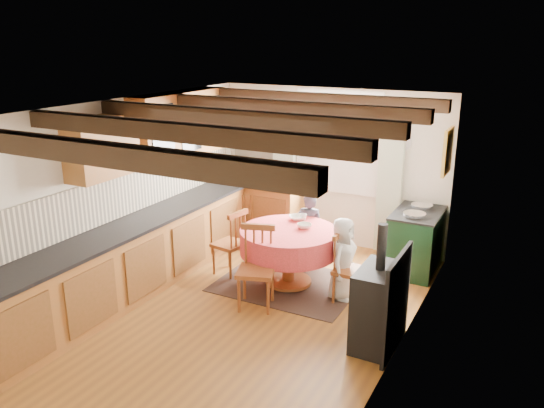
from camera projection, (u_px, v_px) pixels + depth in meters
The scene contains 40 objects.
floor at pixel (240, 316), 6.33m from camera, with size 3.60×5.50×0.00m, color #955C22.
ceiling at pixel (236, 109), 5.62m from camera, with size 3.60×5.50×0.00m, color white.
wall_back at pixel (331, 167), 8.30m from camera, with size 3.60×0.00×2.40m, color silver.
wall_front at pixel (27, 335), 3.64m from camera, with size 3.60×0.00×2.40m, color silver.
wall_left at pixel (114, 197), 6.77m from camera, with size 0.00×5.50×2.40m, color silver.
wall_right at pixel (400, 247), 5.18m from camera, with size 0.00×5.50×2.40m, color silver.
beam_a at pixel (94, 153), 3.95m from camera, with size 3.60×0.16×0.16m, color black.
beam_b at pixel (178, 132), 4.80m from camera, with size 3.60×0.16×0.16m, color black.
beam_c at pixel (236, 118), 5.64m from camera, with size 3.60×0.16×0.16m, color black.
beam_d at pixel (280, 107), 6.49m from camera, with size 3.60×0.16×0.16m, color black.
beam_e at pixel (313, 99), 7.34m from camera, with size 3.60×0.16×0.16m, color black.
splash_left at pixel (132, 192), 7.01m from camera, with size 0.02×4.50×0.55m, color beige.
splash_back at pixel (273, 161), 8.73m from camera, with size 1.40×0.02×0.55m, color beige.
base_cabinet_left at pixel (138, 258), 6.86m from camera, with size 0.60×5.30×0.88m, color #9D5920.
base_cabinet_back at pixel (262, 210), 8.74m from camera, with size 1.30×0.60×0.88m, color #9D5920.
worktop_left at pixel (136, 224), 6.72m from camera, with size 0.64×5.30×0.04m, color black.
worktop_back at pixel (261, 183), 8.58m from camera, with size 1.30×0.64×0.04m, color black.
wall_cabinet_glass at pixel (181, 125), 7.49m from camera, with size 0.34×1.80×0.90m, color #9D5920.
wall_cabinet_solid at pixel (102, 147), 6.23m from camera, with size 0.34×0.90×0.70m, color #9D5920.
window_frame at pixel (338, 142), 8.13m from camera, with size 1.34×0.03×1.54m, color white.
window_pane at pixel (338, 142), 8.13m from camera, with size 1.20×0.01×1.40m, color white.
curtain_left at pixel (284, 170), 8.58m from camera, with size 0.35×0.10×2.10m, color silver.
curtain_right at pixel (390, 183), 7.82m from camera, with size 0.35×0.10×2.10m, color silver.
curtain_rod at pixel (337, 102), 7.88m from camera, with size 0.03×0.03×2.00m, color black.
wall_picture at pixel (448, 152), 6.99m from camera, with size 0.04×0.50×0.60m, color gold.
wall_plate at pixel (401, 141), 7.66m from camera, with size 0.30×0.30×0.02m, color silver.
rug at pixel (288, 284), 7.14m from camera, with size 1.78×1.38×0.01m, color #3A2B26.
dining_table at pixel (289, 258), 7.03m from camera, with size 1.26×1.26×0.76m, color #FB3D4C, non-canonical shape.
chair_near at pixel (256, 269), 6.40m from camera, with size 0.43×0.45×1.00m, color brown, non-canonical shape.
chair_left at pixel (229, 242), 7.35m from camera, with size 0.39×0.41×0.92m, color brown, non-canonical shape.
chair_right at pixel (350, 268), 6.56m from camera, with size 0.38×0.40×0.88m, color brown, non-canonical shape.
aga_range at pixel (416, 241), 7.45m from camera, with size 0.61×0.95×0.87m, color black, non-canonical shape.
cast_iron_stove at pixel (379, 286), 5.55m from camera, with size 0.41×0.68×1.35m, color black, non-canonical shape.
child_far at pixel (309, 230), 7.57m from camera, with size 0.39×0.26×1.07m, color #3C3B49.
child_right at pixel (342, 259), 6.63m from camera, with size 0.51×0.33×1.04m, color silver.
bowl_a at pixel (297, 218), 7.30m from camera, with size 0.22×0.22×0.05m, color silver.
bowl_b at pixel (304, 226), 6.97m from camera, with size 0.19×0.19×0.06m, color silver.
cup at pixel (303, 217), 7.27m from camera, with size 0.09×0.09×0.09m, color silver.
canister_tall at pixel (243, 170), 8.74m from camera, with size 0.16×0.16×0.27m, color #262628.
canister_wide at pixel (263, 176), 8.56m from camera, with size 0.17×0.17×0.19m, color #262628.
Camera 1 is at (2.95, -4.84, 3.12)m, focal length 35.91 mm.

